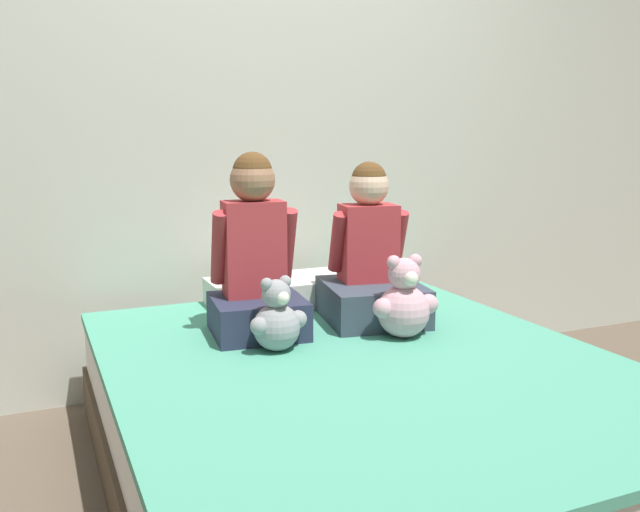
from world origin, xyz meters
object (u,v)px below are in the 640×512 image
(teddy_bear_held_by_left_child, at_px, (277,320))
(pillow_at_headboard, at_px, (280,291))
(child_on_left, at_px, (255,262))
(teddy_bear_held_by_right_child, at_px, (404,303))
(bed, at_px, (362,423))
(child_on_right, at_px, (370,266))

(teddy_bear_held_by_left_child, distance_m, pillow_at_headboard, 0.62)
(child_on_left, height_order, teddy_bear_held_by_right_child, child_on_left)
(bed, xyz_separation_m, pillow_at_headboard, (0.00, 0.78, 0.27))
(child_on_left, relative_size, pillow_at_headboard, 1.11)
(teddy_bear_held_by_left_child, relative_size, pillow_at_headboard, 0.43)
(pillow_at_headboard, bearing_deg, bed, -90.00)
(teddy_bear_held_by_left_child, bearing_deg, teddy_bear_held_by_right_child, -15.45)
(bed, bearing_deg, teddy_bear_held_by_left_child, 138.86)
(teddy_bear_held_by_left_child, bearing_deg, child_on_right, 14.99)
(teddy_bear_held_by_right_child, bearing_deg, child_on_right, 92.66)
(child_on_left, bearing_deg, teddy_bear_held_by_left_child, -84.81)
(bed, height_order, teddy_bear_held_by_left_child, teddy_bear_held_by_left_child)
(child_on_left, relative_size, teddy_bear_held_by_left_child, 2.59)
(child_on_right, bearing_deg, teddy_bear_held_by_left_child, -144.52)
(child_on_right, distance_m, pillow_at_headboard, 0.46)
(child_on_left, xyz_separation_m, teddy_bear_held_by_left_child, (-0.00, -0.23, -0.16))
(child_on_left, bearing_deg, bed, -56.68)
(bed, bearing_deg, child_on_right, 59.70)
(child_on_right, bearing_deg, child_on_left, -170.49)
(teddy_bear_held_by_left_child, bearing_deg, pillow_at_headboard, 58.16)
(child_on_left, height_order, teddy_bear_held_by_left_child, child_on_left)
(child_on_right, height_order, teddy_bear_held_by_right_child, child_on_right)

